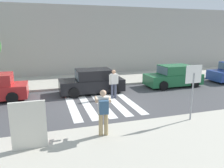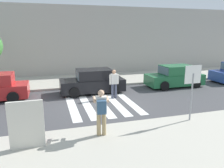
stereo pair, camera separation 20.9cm
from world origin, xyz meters
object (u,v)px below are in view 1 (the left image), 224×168
parked_car_black (92,82)px  photographer_with_backpack (103,109)px  stop_sign (193,81)px  pedestrian_crossing (114,82)px  parked_car_green (174,76)px  advertising_board (29,125)px

parked_car_black → photographer_with_backpack: bearing=-98.8°
stop_sign → pedestrian_crossing: 5.00m
parked_car_green → parked_car_black: bearing=180.0°
parked_car_green → advertising_board: (-9.61, -6.59, 0.21)m
photographer_with_backpack → pedestrian_crossing: 5.20m
photographer_with_backpack → parked_car_green: (7.09, 6.42, -0.44)m
stop_sign → advertising_board: bearing=-175.5°
pedestrian_crossing → parked_car_black: size_ratio=0.42×
photographer_with_backpack → pedestrian_crossing: (1.95, 4.81, -0.19)m
photographer_with_backpack → parked_car_black: bearing=81.2°
parked_car_green → photographer_with_backpack: bearing=-137.8°
parked_car_black → parked_car_green: same height
photographer_with_backpack → advertising_board: bearing=-176.2°
stop_sign → pedestrian_crossing: (-2.07, 4.47, -0.90)m
pedestrian_crossing → advertising_board: (-4.48, -4.98, -0.03)m
stop_sign → parked_car_green: stop_sign is taller
pedestrian_crossing → advertising_board: 6.70m
stop_sign → parked_car_green: 6.90m
parked_car_black → stop_sign: bearing=-63.5°
pedestrian_crossing → parked_car_black: (-0.96, 1.61, -0.25)m
stop_sign → pedestrian_crossing: size_ratio=1.38×
stop_sign → parked_car_green: size_ratio=0.58×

